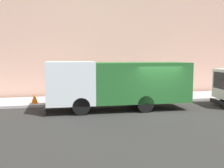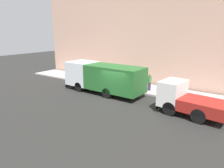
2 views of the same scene
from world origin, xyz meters
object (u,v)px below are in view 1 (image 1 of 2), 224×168
object	(u,v)px
street_sign_post	(102,80)
large_utility_truck	(117,82)
pedestrian_walking	(118,85)
pedestrian_standing	(156,86)
traffic_cone_orange	(35,98)

from	to	relation	value
street_sign_post	large_utility_truck	bearing A→B (deg)	-166.45
pedestrian_walking	pedestrian_standing	xyz separation A→B (m)	(-0.55, -2.63, -0.07)
pedestrian_standing	street_sign_post	distance (m)	4.10
pedestrian_walking	street_sign_post	distance (m)	1.95
large_utility_truck	pedestrian_walking	distance (m)	3.46
traffic_cone_orange	large_utility_truck	bearing A→B (deg)	-115.70
pedestrian_walking	traffic_cone_orange	world-z (taller)	pedestrian_walking
pedestrian_walking	street_sign_post	world-z (taller)	street_sign_post
pedestrian_walking	traffic_cone_orange	size ratio (longest dim) A/B	2.87
large_utility_truck	pedestrian_standing	bearing A→B (deg)	-50.06
large_utility_truck	street_sign_post	xyz separation A→B (m)	(1.99, 0.48, -0.06)
pedestrian_standing	large_utility_truck	bearing A→B (deg)	67.76
pedestrian_walking	pedestrian_standing	distance (m)	2.69
traffic_cone_orange	street_sign_post	xyz separation A→B (m)	(-0.27, -4.21, 1.05)
pedestrian_standing	street_sign_post	bearing A→B (deg)	40.46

